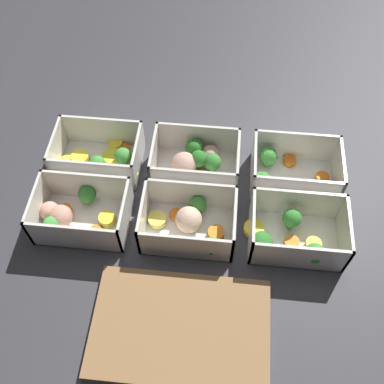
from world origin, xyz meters
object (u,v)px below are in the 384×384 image
(container_near_right, at_px, (101,157))
(container_far_center, at_px, (191,222))
(container_far_right, at_px, (76,213))
(container_near_left, at_px, (293,173))
(container_far_left, at_px, (293,234))
(container_near_center, at_px, (196,161))

(container_near_right, height_order, container_far_center, same)
(container_far_center, distance_m, container_far_right, 0.21)
(container_near_left, relative_size, container_far_left, 0.96)
(container_far_left, height_order, container_far_center, same)
(container_near_center, bearing_deg, container_far_left, 142.04)
(container_near_right, distance_m, container_far_center, 0.23)
(container_near_left, height_order, container_near_right, same)
(container_near_left, xyz_separation_m, container_near_right, (0.37, -0.01, -0.00))
(container_far_right, bearing_deg, container_near_center, -146.22)
(container_near_left, distance_m, container_far_right, 0.41)
(container_far_right, bearing_deg, container_near_left, -162.03)
(container_near_left, distance_m, container_far_left, 0.13)
(container_near_left, bearing_deg, container_far_left, 88.34)
(container_near_center, relative_size, container_far_center, 1.00)
(container_near_left, relative_size, container_far_center, 1.02)
(container_far_left, height_order, container_far_right, same)
(container_near_left, bearing_deg, container_far_right, 17.97)
(container_far_left, distance_m, container_far_center, 0.18)
(container_near_left, bearing_deg, container_near_right, -0.80)
(container_near_center, distance_m, container_far_right, 0.25)
(container_near_left, bearing_deg, container_far_center, 34.49)
(container_near_left, height_order, container_far_right, same)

